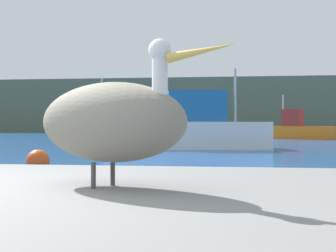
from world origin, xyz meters
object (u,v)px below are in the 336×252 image
Objects in this scene: fishing_boat_white at (190,128)px; fishing_boat_teal at (119,129)px; pelican at (111,121)px; mooring_buoy at (38,161)px; fishing_boat_orange at (299,129)px.

fishing_boat_white is 1.49× the size of fishing_boat_teal.
pelican is 19.37m from fishing_boat_white.
mooring_buoy is (-2.83, -11.18, -0.70)m from fishing_boat_white.
pelican is 29.37m from fishing_boat_teal.
mooring_buoy is at bearing 95.69° from fishing_boat_orange.
fishing_boat_teal is (-13.08, -5.87, 0.01)m from fishing_boat_orange.
pelican is at bearing -95.58° from fishing_boat_white.
mooring_buoy is (-4.00, 8.16, -0.96)m from pelican.
mooring_buoy is at bearing 144.07° from pelican.
fishing_boat_orange is (7.38, 15.09, -0.19)m from fishing_boat_white.
fishing_boat_teal reaches higher than fishing_boat_white.
pelican is 0.17× the size of fishing_boat_white.
fishing_boat_orange is at bearing -130.67° from fishing_boat_teal.
fishing_boat_teal is (-6.87, 28.56, -0.43)m from pelican.
fishing_boat_teal is at bearing 131.49° from pelican.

